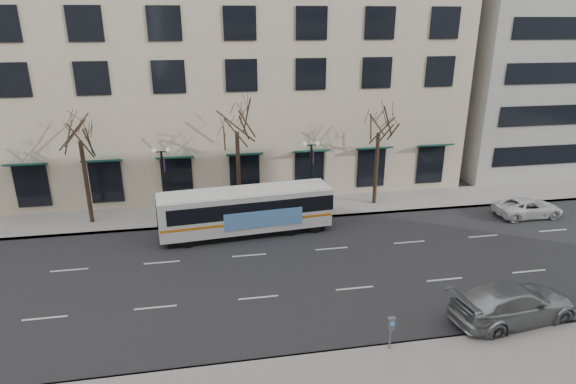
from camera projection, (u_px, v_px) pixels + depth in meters
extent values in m
plane|color=black|center=(253.00, 275.00, 26.12)|extent=(160.00, 160.00, 0.00)
cube|color=gray|center=(308.00, 207.00, 35.25)|extent=(80.00, 4.00, 0.15)
cube|color=#C0B193|center=(200.00, 32.00, 41.12)|extent=(40.00, 20.00, 24.00)
cylinder|color=black|center=(87.00, 184.00, 31.64)|extent=(0.28, 0.28, 5.74)
cylinder|color=black|center=(239.00, 174.00, 33.25)|extent=(0.28, 0.28, 5.95)
cylinder|color=black|center=(376.00, 170.00, 34.98)|extent=(0.28, 0.28, 5.46)
cylinder|color=black|center=(164.00, 187.00, 32.03)|extent=(0.16, 0.16, 5.00)
cylinder|color=black|center=(167.00, 220.00, 32.84)|extent=(0.36, 0.36, 0.30)
cube|color=black|center=(161.00, 152.00, 31.19)|extent=(0.90, 0.06, 0.06)
sphere|color=silver|center=(154.00, 151.00, 31.09)|extent=(0.32, 0.32, 0.32)
sphere|color=silver|center=(168.00, 150.00, 31.23)|extent=(0.32, 0.32, 0.32)
cube|color=#5B1D6F|center=(164.00, 164.00, 31.50)|extent=(0.04, 0.45, 1.00)
cylinder|color=black|center=(311.00, 179.00, 33.68)|extent=(0.16, 0.16, 5.00)
cylinder|color=black|center=(310.00, 210.00, 34.48)|extent=(0.36, 0.36, 0.30)
cube|color=black|center=(311.00, 145.00, 32.84)|extent=(0.90, 0.06, 0.06)
sphere|color=silver|center=(305.00, 144.00, 32.73)|extent=(0.32, 0.32, 0.32)
sphere|color=silver|center=(318.00, 143.00, 32.88)|extent=(0.32, 0.32, 0.32)
cube|color=#5B1D6F|center=(313.00, 157.00, 33.15)|extent=(0.04, 0.45, 1.00)
cube|color=white|center=(246.00, 210.00, 30.60)|extent=(11.03, 3.34, 2.49)
cube|color=black|center=(246.00, 230.00, 31.08)|extent=(10.14, 2.98, 0.41)
cube|color=black|center=(250.00, 204.00, 30.54)|extent=(10.60, 3.34, 1.00)
cube|color=orange|center=(246.00, 216.00, 30.75)|extent=(10.92, 3.36, 0.16)
cube|color=#66A7F8|center=(264.00, 219.00, 29.82)|extent=(4.96, 0.51, 1.09)
cube|color=white|center=(245.00, 191.00, 30.16)|extent=(10.47, 3.06, 0.07)
cylinder|color=black|center=(188.00, 240.00, 29.12)|extent=(0.92, 0.34, 0.90)
cylinder|color=black|center=(185.00, 227.00, 31.00)|extent=(0.92, 0.34, 0.90)
cylinder|color=black|center=(291.00, 229.00, 30.74)|extent=(0.92, 0.34, 0.90)
cylinder|color=black|center=(283.00, 216.00, 32.63)|extent=(0.92, 0.34, 0.90)
cylinder|color=black|center=(315.00, 226.00, 31.15)|extent=(0.92, 0.34, 0.90)
cylinder|color=black|center=(306.00, 214.00, 33.04)|extent=(0.92, 0.34, 0.90)
imported|color=#95989C|center=(514.00, 303.00, 21.95)|extent=(6.32, 3.24, 1.75)
imported|color=silver|center=(528.00, 208.00, 33.61)|extent=(4.70, 2.19, 1.30)
cylinder|color=slate|center=(390.00, 337.00, 19.96)|extent=(0.09, 0.09, 1.01)
cube|color=slate|center=(391.00, 324.00, 19.73)|extent=(0.32, 0.21, 0.56)
cube|color=blue|center=(392.00, 324.00, 19.61)|extent=(0.16, 0.03, 0.20)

